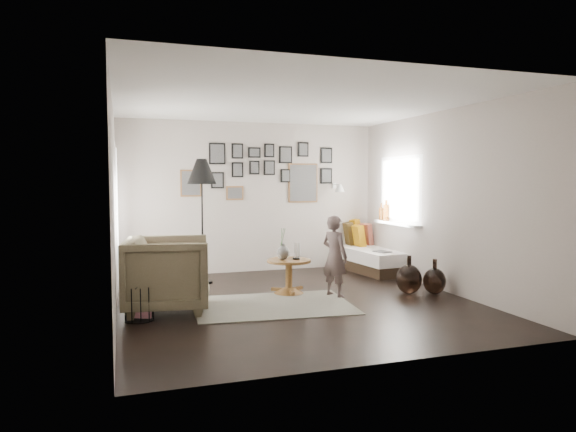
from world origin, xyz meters
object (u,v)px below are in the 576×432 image
object	(u,v)px
pedestal_table	(289,278)
demijohn_large	(409,279)
armchair	(168,274)
magazine_basket	(139,303)
child	(335,256)
floor_lamp	(202,176)
vase	(283,250)
demijohn_small	(434,281)
daybed	(367,255)

from	to	relation	value
pedestal_table	demijohn_large	world-z (taller)	demijohn_large
armchair	demijohn_large	xyz separation A→B (m)	(3.31, -0.09, -0.25)
magazine_basket	child	size ratio (longest dim) A/B	0.35
armchair	magazine_basket	size ratio (longest dim) A/B	2.53
floor_lamp	demijohn_large	bearing A→B (deg)	-32.16
pedestal_table	vase	world-z (taller)	vase
vase	magazine_basket	xyz separation A→B (m)	(-1.97, -0.79, -0.43)
demijohn_large	demijohn_small	world-z (taller)	demijohn_large
magazine_basket	child	xyz separation A→B (m)	(2.60, 0.42, 0.36)
armchair	magazine_basket	world-z (taller)	armchair
armchair	demijohn_small	xyz separation A→B (m)	(3.65, -0.21, -0.27)
daybed	armchair	size ratio (longest dim) A/B	1.88
pedestal_table	floor_lamp	world-z (taller)	floor_lamp
daybed	magazine_basket	size ratio (longest dim) A/B	4.76
pedestal_table	armchair	xyz separation A→B (m)	(-1.70, -0.44, 0.23)
vase	daybed	distance (m)	2.48
daybed	demijohn_large	world-z (taller)	daybed
daybed	demijohn_large	bearing A→B (deg)	-105.50
demijohn_large	vase	bearing A→B (deg)	161.91
floor_lamp	magazine_basket	bearing A→B (deg)	-118.06
armchair	magazine_basket	bearing A→B (deg)	141.54
pedestal_table	floor_lamp	bearing A→B (deg)	132.53
pedestal_table	daybed	size ratio (longest dim) A/B	0.33
demijohn_large	demijohn_small	xyz separation A→B (m)	(0.34, -0.12, -0.02)
armchair	demijohn_large	world-z (taller)	armchair
magazine_basket	demijohn_large	xyz separation A→B (m)	(3.66, 0.24, 0.01)
demijohn_large	floor_lamp	bearing A→B (deg)	147.84
daybed	demijohn_small	distance (m)	2.07
pedestal_table	child	bearing A→B (deg)	-32.57
vase	demijohn_small	world-z (taller)	vase
pedestal_table	magazine_basket	distance (m)	2.20
vase	child	xyz separation A→B (m)	(0.63, -0.37, -0.06)
daybed	child	distance (m)	2.27
pedestal_table	child	world-z (taller)	child
pedestal_table	demijohn_small	size ratio (longest dim) A/B	1.25
pedestal_table	floor_lamp	distance (m)	2.10
armchair	child	distance (m)	2.26
daybed	child	xyz separation A→B (m)	(-1.40, -1.77, 0.29)
demijohn_large	child	xyz separation A→B (m)	(-1.06, 0.18, 0.35)
armchair	vase	bearing A→B (deg)	-66.34
magazine_basket	demijohn_small	world-z (taller)	demijohn_small
vase	demijohn_small	size ratio (longest dim) A/B	0.89
pedestal_table	magazine_basket	xyz separation A→B (m)	(-2.05, -0.77, -0.03)
armchair	demijohn_large	size ratio (longest dim) A/B	1.85
daybed	demijohn_large	size ratio (longest dim) A/B	3.48
demijohn_large	child	distance (m)	1.13
armchair	demijohn_large	bearing A→B (deg)	-83.72
magazine_basket	floor_lamp	bearing A→B (deg)	61.94
vase	demijohn_large	bearing A→B (deg)	-18.09
armchair	child	bearing A→B (deg)	-79.85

